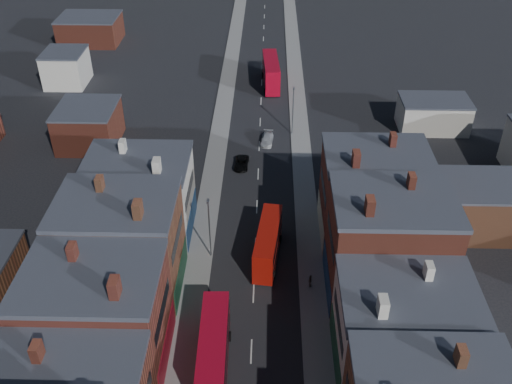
# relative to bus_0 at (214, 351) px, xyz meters

# --- Properties ---
(pavement_west) EXTENTS (3.00, 200.00, 0.12)m
(pavement_west) POSITION_rel_bus_0_xyz_m (-3.10, 36.15, -2.51)
(pavement_west) COLOR gray
(pavement_west) RESTS_ON ground
(pavement_east) EXTENTS (3.00, 200.00, 0.12)m
(pavement_east) POSITION_rel_bus_0_xyz_m (9.90, 36.15, -2.51)
(pavement_east) COLOR gray
(pavement_east) RESTS_ON ground
(lamp_post_2) EXTENTS (0.25, 0.70, 8.12)m
(lamp_post_2) POSITION_rel_bus_0_xyz_m (-1.80, 16.15, 2.14)
(lamp_post_2) COLOR slate
(lamp_post_2) RESTS_ON ground
(lamp_post_3) EXTENTS (0.25, 0.70, 8.12)m
(lamp_post_3) POSITION_rel_bus_0_xyz_m (8.60, 46.15, 2.14)
(lamp_post_3) COLOR slate
(lamp_post_3) RESTS_ON ground
(bus_0) EXTENTS (2.98, 11.06, 4.75)m
(bus_0) POSITION_rel_bus_0_xyz_m (0.00, 0.00, 0.00)
(bus_0) COLOR #AD0920
(bus_0) RESTS_ON ground
(bus_1) EXTENTS (3.42, 10.15, 4.30)m
(bus_1) POSITION_rel_bus_0_xyz_m (4.90, 15.97, -0.25)
(bus_1) COLOR #AB1209
(bus_1) RESTS_ON ground
(bus_2) EXTENTS (3.49, 11.76, 5.01)m
(bus_2) POSITION_rel_bus_0_xyz_m (5.12, 64.99, 0.14)
(bus_2) COLOR #A0071A
(bus_2) RESTS_ON ground
(car_2) EXTENTS (2.13, 4.29, 1.17)m
(car_2) POSITION_rel_bus_0_xyz_m (0.91, 36.13, -1.98)
(car_2) COLOR black
(car_2) RESTS_ON ground
(car_3) EXTENTS (2.19, 4.52, 1.27)m
(car_3) POSITION_rel_bus_0_xyz_m (4.60, 43.26, -1.93)
(car_3) COLOR #BBBBBB
(car_3) RESTS_ON ground
(ped_3) EXTENTS (0.59, 0.99, 1.58)m
(ped_3) POSITION_rel_bus_0_xyz_m (9.61, 11.28, -1.65)
(ped_3) COLOR #524C46
(ped_3) RESTS_ON pavement_east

